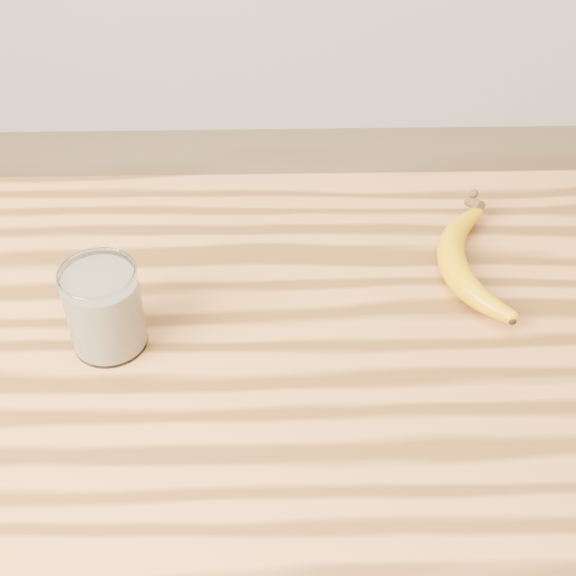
{
  "coord_description": "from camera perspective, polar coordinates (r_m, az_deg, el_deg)",
  "views": [
    {
      "loc": [
        -0.09,
        -0.6,
        1.59
      ],
      "look_at": [
        -0.08,
        0.11,
        0.93
      ],
      "focal_mm": 50.0,
      "sensor_mm": 36.0,
      "label": 1
    }
  ],
  "objects": [
    {
      "name": "smoothie_glass",
      "position": [
        0.93,
        -12.92,
        -1.49
      ],
      "size": [
        0.09,
        0.09,
        0.11
      ],
      "color": "white",
      "rests_on": "table"
    },
    {
      "name": "table",
      "position": [
        1.02,
        4.51,
        -11.01
      ],
      "size": [
        1.2,
        0.8,
        0.9
      ],
      "color": "#B97133",
      "rests_on": "ground"
    },
    {
      "name": "banana",
      "position": [
        1.04,
        11.54,
        1.79
      ],
      "size": [
        0.11,
        0.3,
        0.04
      ],
      "primitive_type": null,
      "rotation": [
        0.0,
        0.0,
        0.01
      ],
      "color": "#CB8900",
      "rests_on": "table"
    }
  ]
}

